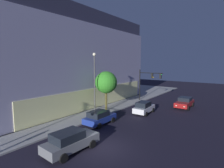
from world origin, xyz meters
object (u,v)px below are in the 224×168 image
Objects in this scene: sidewalk_tree at (106,82)px; car_red at (185,102)px; modern_building at (50,61)px; car_white at (144,107)px; car_blue at (99,117)px; car_grey at (70,141)px; street_lamp_sidewalk at (95,76)px; traffic_light_far_corner at (148,79)px.

car_red is at bearing -42.09° from sidewalk_tree.
car_white is (1.38, -19.76, -6.72)m from modern_building.
modern_building is 25.87m from car_red.
sidewalk_tree reaches higher than car_blue.
sidewalk_tree reaches higher than car_grey.
street_lamp_sidewalk is 2.48m from sidewalk_tree.
modern_building is 6.13× the size of car_red.
street_lamp_sidewalk is 2.02× the size of car_white.
traffic_light_far_corner is 0.69× the size of street_lamp_sidewalk.
street_lamp_sidewalk is 11.08m from car_grey.
sidewalk_tree is 1.21× the size of car_red.
car_grey is (-12.15, -19.91, -6.69)m from modern_building.
traffic_light_far_corner is at bearing 84.93° from car_red.
street_lamp_sidewalk is at bearing 30.59° from car_grey.
modern_building is 15.33m from sidewalk_tree.
car_red is at bearing -70.47° from modern_building.
car_blue is 1.01× the size of car_white.
modern_building is 3.53× the size of street_lamp_sidewalk.
car_grey is 20.82m from car_red.
modern_building is at bearing 76.93° from street_lamp_sidewalk.
traffic_light_far_corner is 1.21× the size of car_red.
car_red is (11.77, -8.78, -4.51)m from street_lamp_sidewalk.
modern_building is 15.31m from street_lamp_sidewalk.
street_lamp_sidewalk is (-12.36, 2.10, 1.20)m from traffic_light_far_corner.
modern_building is at bearing 117.95° from traffic_light_far_corner.
traffic_light_far_corner is 8.74m from car_white.
traffic_light_far_corner is 21.56m from car_grey.
car_grey reaches higher than car_white.
car_white is 7.92m from car_red.
car_blue is 7.47m from car_white.
car_white is at bearing -86.00° from modern_building.
traffic_light_far_corner is at bearing 8.25° from car_grey.
modern_building is 7.08× the size of car_blue.
traffic_light_far_corner is 15.08m from car_blue.
modern_building is 19.38m from traffic_light_far_corner.
traffic_light_far_corner is 1.40× the size of car_white.
car_red is at bearing -23.05° from car_blue.
car_grey reaches higher than car_red.
car_grey is at bearing -121.39° from modern_building.
car_blue is at bearing 162.70° from car_white.
traffic_light_far_corner reaches higher than car_grey.
street_lamp_sidewalk is 1.43× the size of sidewalk_tree.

